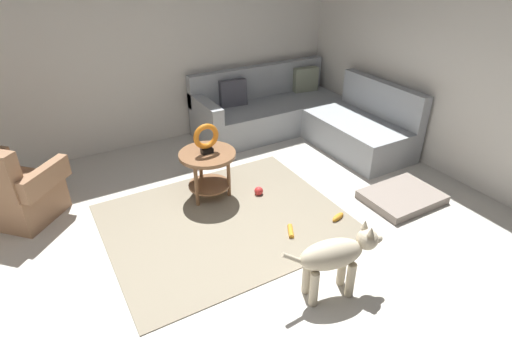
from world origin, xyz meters
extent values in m
cube|color=beige|center=(0.00, 0.00, -0.05)|extent=(6.00, 6.00, 0.10)
cube|color=silver|center=(0.00, 2.94, 1.35)|extent=(6.00, 0.12, 2.70)
cube|color=silver|center=(2.94, 0.00, 1.35)|extent=(0.12, 6.00, 2.70)
cube|color=gray|center=(0.15, 0.70, 0.01)|extent=(2.30, 1.90, 0.01)
cube|color=#9EA3A8|center=(1.73, 2.41, 0.21)|extent=(2.20, 0.85, 0.42)
cube|color=#9EA3A8|center=(1.73, 2.76, 0.65)|extent=(2.20, 0.14, 0.46)
cube|color=#9EA3A8|center=(2.41, 1.28, 0.21)|extent=(0.85, 1.40, 0.42)
cube|color=#9EA3A8|center=(2.76, 1.28, 0.65)|extent=(0.14, 1.40, 0.46)
cube|color=#9EA3A8|center=(0.71, 2.41, 0.53)|extent=(0.16, 0.85, 0.22)
cube|color=gray|center=(2.48, 2.61, 0.59)|extent=(0.39, 0.18, 0.38)
cube|color=#4C4C56|center=(1.23, 2.61, 0.59)|extent=(0.39, 0.19, 0.39)
cube|color=#936B4C|center=(-1.57, 1.78, 0.20)|extent=(0.85, 0.85, 0.40)
cube|color=#936B4C|center=(-1.33, 1.53, 0.51)|extent=(0.49, 0.50, 0.22)
cylinder|color=brown|center=(0.20, 1.20, 0.52)|extent=(0.60, 0.60, 0.04)
cylinder|color=brown|center=(0.20, 1.20, 0.15)|extent=(0.45, 0.45, 0.02)
cylinder|color=brown|center=(0.20, 1.41, 0.25)|extent=(0.04, 0.04, 0.50)
cylinder|color=brown|center=(0.02, 1.09, 0.25)|extent=(0.04, 0.04, 0.50)
cylinder|color=brown|center=(0.39, 1.09, 0.25)|extent=(0.04, 0.04, 0.50)
cube|color=black|center=(0.20, 1.20, 0.57)|extent=(0.12, 0.08, 0.05)
torus|color=orange|center=(0.20, 1.20, 0.73)|extent=(0.28, 0.06, 0.28)
cube|color=gray|center=(1.98, 0.08, 0.04)|extent=(0.80, 0.60, 0.09)
cylinder|color=beige|center=(0.60, -0.55, 0.16)|extent=(0.07, 0.07, 0.32)
cylinder|color=beige|center=(0.57, -0.68, 0.16)|extent=(0.07, 0.07, 0.32)
cylinder|color=beige|center=(0.29, -0.48, 0.16)|extent=(0.07, 0.07, 0.32)
cylinder|color=beige|center=(0.26, -0.62, 0.16)|extent=(0.07, 0.07, 0.32)
ellipsoid|color=beige|center=(0.43, -0.58, 0.40)|extent=(0.55, 0.33, 0.24)
sphere|color=beige|center=(0.72, -0.65, 0.48)|extent=(0.17, 0.17, 0.17)
ellipsoid|color=beige|center=(0.80, -0.66, 0.46)|extent=(0.13, 0.09, 0.07)
cone|color=beige|center=(0.72, -0.60, 0.59)|extent=(0.06, 0.06, 0.07)
cone|color=beige|center=(0.70, -0.69, 0.59)|extent=(0.06, 0.06, 0.07)
cylinder|color=beige|center=(0.13, -0.52, 0.44)|extent=(0.20, 0.08, 0.16)
sphere|color=red|center=(0.69, 0.95, 0.05)|extent=(0.10, 0.10, 0.10)
cylinder|color=orange|center=(0.61, 0.20, 0.03)|extent=(0.13, 0.18, 0.05)
ellipsoid|color=orange|center=(1.15, 0.15, 0.03)|extent=(0.19, 0.11, 0.06)
camera|label=1|loc=(-1.26, -2.39, 2.50)|focal=28.96mm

